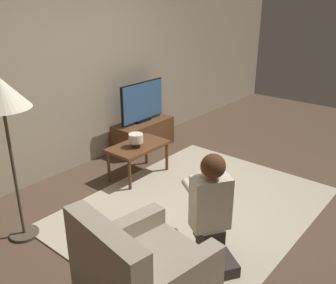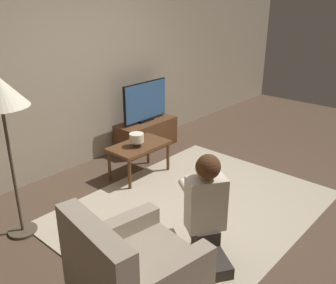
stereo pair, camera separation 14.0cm
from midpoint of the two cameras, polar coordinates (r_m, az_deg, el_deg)
The scene contains 10 objects.
ground_plane at distance 4.23m, azimuth 4.98°, elevation -10.10°, with size 10.00×10.00×0.00m, color brown.
wall_back at distance 5.06m, azimuth -12.53°, elevation 10.73°, with size 10.00×0.06×2.60m.
rug at distance 4.23m, azimuth 4.99°, elevation -10.01°, with size 2.89×2.21×0.02m.
tv_stand at distance 5.71m, azimuth -2.63°, elevation 1.15°, with size 0.97×0.42×0.43m.
tv at distance 5.55m, azimuth -2.75°, elevation 6.16°, with size 0.84×0.08×0.60m.
coffee_table at distance 4.78m, azimuth -3.59°, elevation -1.00°, with size 0.77×0.45×0.44m.
floor_lamp at distance 3.54m, azimuth -23.18°, elevation 6.20°, with size 0.49×0.49×1.58m.
armchair at distance 2.95m, azimuth -3.82°, elevation -19.76°, with size 0.94×0.92×0.85m.
person_kneeling at distance 3.33m, azimuth 7.13°, elevation -9.58°, with size 0.66×0.83×0.97m.
table_lamp at distance 4.67m, azimuth -3.95°, elevation 0.52°, with size 0.18×0.18×0.17m.
Camera 2 is at (-2.86, -2.16, 2.24)m, focal length 40.00 mm.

